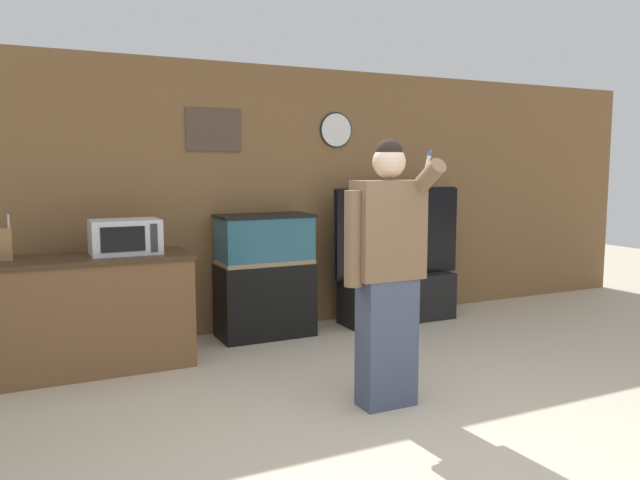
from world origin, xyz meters
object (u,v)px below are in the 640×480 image
knife_block (4,243)px  tv_on_stand (398,282)px  person_standing (387,270)px  microwave (125,237)px  counter_island (89,313)px  aquarium_on_stand (265,275)px

knife_block → tv_on_stand: bearing=3.5°
tv_on_stand → person_standing: 2.43m
tv_on_stand → person_standing: person_standing is taller
person_standing → tv_on_stand: bearing=55.0°
microwave → person_standing: person_standing is taller
person_standing → counter_island: bearing=135.7°
aquarium_on_stand → tv_on_stand: (1.46, -0.05, -0.18)m
microwave → person_standing: size_ratio=0.30×
microwave → tv_on_stand: size_ratio=0.36×
counter_island → aquarium_on_stand: size_ratio=1.36×
knife_block → aquarium_on_stand: size_ratio=0.29×
person_standing → microwave: bearing=130.1°
aquarium_on_stand → tv_on_stand: bearing=-2.1°
aquarium_on_stand → tv_on_stand: tv_on_stand is taller
aquarium_on_stand → person_standing: 2.03m
microwave → tv_on_stand: tv_on_stand is taller
counter_island → knife_block: 0.82m
microwave → aquarium_on_stand: 1.43m
knife_block → aquarium_on_stand: bearing=7.3°
microwave → aquarium_on_stand: bearing=13.4°
microwave → knife_block: knife_block is taller
microwave → tv_on_stand: bearing=5.3°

